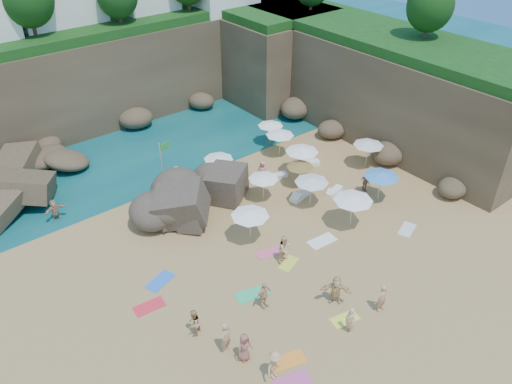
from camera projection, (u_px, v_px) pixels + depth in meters
ground at (261, 250)px, 31.66m from camera, size 120.00×120.00×0.00m
seawater at (77, 100)px, 51.10m from camera, size 120.00×120.00×0.00m
cliff_back at (109, 72)px, 46.67m from camera, size 44.00×8.00×8.00m
cliff_right at (370, 83)px, 44.46m from camera, size 8.00×30.00×8.00m
cliff_corner at (267, 53)px, 51.21m from camera, size 10.00×12.00×8.00m
rock_promontory at (6, 199)px, 36.33m from camera, size 12.00×7.00×2.00m
rock_outcrop at (191, 208)px, 35.40m from camera, size 8.06×6.84×2.78m
flag_pole at (163, 163)px, 34.91m from camera, size 0.89×0.16×4.55m
parasol_0 at (218, 157)px, 37.53m from camera, size 2.25×2.25×2.13m
parasol_1 at (270, 124)px, 42.37m from camera, size 2.17×2.17×2.05m
parasol_2 at (263, 177)px, 35.33m from camera, size 2.18×2.18×2.06m
parasol_3 at (280, 133)px, 40.65m from camera, size 2.32×2.32×2.19m
parasol_4 at (369, 143)px, 39.07m from camera, size 2.41×2.41×2.28m
parasol_5 at (250, 213)px, 31.29m from camera, size 2.47×2.47×2.34m
parasol_6 at (300, 165)px, 36.89m from camera, size 2.06×2.06×1.94m
parasol_7 at (302, 149)px, 37.98m from camera, size 2.56×2.56×2.42m
parasol_9 at (353, 198)px, 32.46m from camera, size 2.63×2.63×2.49m
parasol_10 at (382, 174)px, 35.07m from camera, size 2.51×2.51×2.38m
parasol_11 at (312, 180)px, 34.61m from camera, size 2.41×2.41×2.28m
lounger_0 at (231, 177)px, 38.61m from camera, size 1.66×0.74×0.25m
lounger_1 at (307, 163)px, 40.31m from camera, size 2.12×1.51×0.32m
lounger_2 at (308, 158)px, 40.97m from camera, size 2.03×1.29×0.30m
lounger_3 at (276, 176)px, 38.68m from camera, size 1.95×1.12×0.29m
lounger_4 at (301, 196)px, 36.46m from camera, size 2.00×1.04×0.30m
lounger_5 at (334, 191)px, 36.98m from camera, size 1.72×0.91×0.25m
towel_1 at (292, 383)px, 23.62m from camera, size 2.03×1.39×0.03m
towel_2 at (289, 360)px, 24.66m from camera, size 1.90×1.35×0.03m
towel_4 at (345, 319)px, 26.88m from camera, size 1.68×1.07×0.03m
towel_5 at (322, 241)px, 32.35m from camera, size 1.98×1.11×0.03m
towel_7 at (149, 306)px, 27.63m from camera, size 1.77×1.02×0.03m
towel_8 at (160, 281)px, 29.29m from camera, size 1.97×1.43×0.03m
towel_9 at (269, 253)px, 31.39m from camera, size 1.75×1.23×0.03m
towel_11 at (252, 294)px, 28.40m from camera, size 2.08×1.40×0.03m
towel_12 at (289, 263)px, 30.57m from camera, size 1.61×1.17×0.03m
towel_13 at (407, 229)px, 33.36m from camera, size 1.83×1.35×0.03m
person_stand_0 at (226, 337)px, 24.65m from camera, size 0.83×0.70×1.94m
person_stand_1 at (194, 323)px, 25.60m from camera, size 1.01×0.96×1.66m
person_stand_2 at (177, 178)px, 36.99m from camera, size 1.19×1.24×1.89m
person_stand_3 at (365, 182)px, 36.84m from camera, size 0.46×0.92×1.50m
person_stand_4 at (263, 171)px, 38.09m from camera, size 0.74×0.90×1.62m
person_stand_5 at (55, 210)px, 33.87m from camera, size 1.51×0.54×1.60m
person_stand_6 at (350, 321)px, 25.73m from camera, size 0.42×0.62×1.65m
person_lie_0 at (275, 374)px, 23.75m from camera, size 1.53×1.97×0.46m
person_lie_1 at (264, 304)px, 27.53m from camera, size 1.08×1.75×0.42m
person_lie_2 at (245, 356)px, 24.64m from camera, size 0.88×1.71×0.45m
person_lie_3 at (335, 299)px, 27.81m from camera, size 2.47×2.46×0.48m
person_lie_4 at (381, 307)px, 27.32m from camera, size 0.80×1.83×0.43m
person_lie_5 at (284, 256)px, 30.59m from camera, size 1.17×1.98×0.71m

